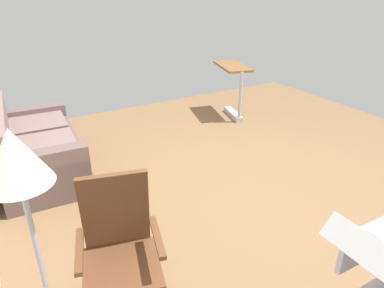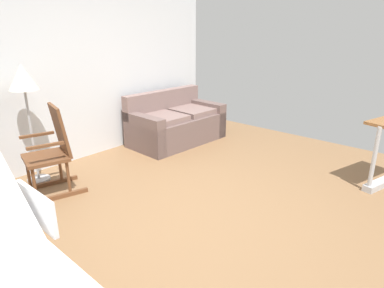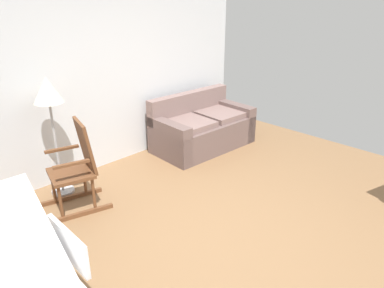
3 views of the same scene
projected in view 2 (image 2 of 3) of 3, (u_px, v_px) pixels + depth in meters
The scene contains 5 objects.
ground_plane at pixel (198, 217), 3.57m from camera, with size 6.72×6.72×0.00m, color olive.
back_wall at pixel (61, 68), 4.68m from camera, with size 5.57×0.10×2.70m, color silver.
couch at pixel (176, 124), 5.82m from camera, with size 1.64×0.92×0.85m.
rocking_chair at pixel (52, 152), 3.98m from camera, with size 0.86×0.65×1.05m.
floor_lamp at pixel (24, 86), 4.02m from camera, with size 0.34×0.34×1.48m.
Camera 2 is at (-2.38, -2.02, 1.90)m, focal length 31.92 mm.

